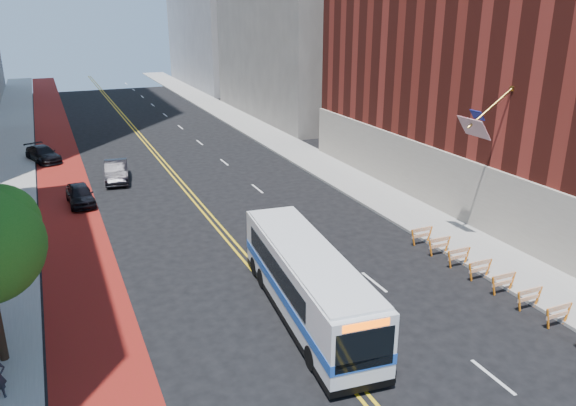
# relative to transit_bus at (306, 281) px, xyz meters

# --- Properties ---
(ground) EXTENTS (160.00, 160.00, 0.00)m
(ground) POSITION_rel_transit_bus_xyz_m (-0.50, -4.62, -1.61)
(ground) COLOR black
(ground) RESTS_ON ground
(sidewalk_left) EXTENTS (4.00, 140.00, 0.15)m
(sidewalk_left) POSITION_rel_transit_bus_xyz_m (-12.50, 25.38, -1.53)
(sidewalk_left) COLOR gray
(sidewalk_left) RESTS_ON ground
(sidewalk_right) EXTENTS (4.00, 140.00, 0.15)m
(sidewalk_right) POSITION_rel_transit_bus_xyz_m (11.50, 25.38, -1.53)
(sidewalk_right) COLOR gray
(sidewalk_right) RESTS_ON ground
(bus_lane_paint) EXTENTS (3.60, 140.00, 0.01)m
(bus_lane_paint) POSITION_rel_transit_bus_xyz_m (-8.60, 25.38, -1.60)
(bus_lane_paint) COLOR maroon
(bus_lane_paint) RESTS_ON ground
(center_line_inner) EXTENTS (0.14, 140.00, 0.01)m
(center_line_inner) POSITION_rel_transit_bus_xyz_m (-0.68, 25.38, -1.60)
(center_line_inner) COLOR gold
(center_line_inner) RESTS_ON ground
(center_line_outer) EXTENTS (0.14, 140.00, 0.01)m
(center_line_outer) POSITION_rel_transit_bus_xyz_m (-0.32, 25.38, -1.60)
(center_line_outer) COLOR gold
(center_line_outer) RESTS_ON ground
(lane_dashes) EXTENTS (0.14, 98.20, 0.01)m
(lane_dashes) POSITION_rel_transit_bus_xyz_m (4.30, 33.38, -1.60)
(lane_dashes) COLOR silver
(lane_dashes) RESTS_ON ground
(brick_building) EXTENTS (18.73, 36.00, 22.00)m
(brick_building) POSITION_rel_transit_bus_xyz_m (21.43, 7.38, 9.36)
(brick_building) COLOR #5D1C14
(brick_building) RESTS_ON ground
(construction_barriers) EXTENTS (1.42, 10.91, 1.00)m
(construction_barriers) POSITION_rel_transit_bus_xyz_m (9.10, -1.20, -0.93)
(construction_barriers) COLOR orange
(construction_barriers) RESTS_ON ground
(transit_bus) EXTENTS (3.53, 11.39, 3.08)m
(transit_bus) POSITION_rel_transit_bus_xyz_m (0.00, 0.00, 0.00)
(transit_bus) COLOR silver
(transit_bus) RESTS_ON ground
(car_a) EXTENTS (1.84, 4.09, 1.36)m
(car_a) POSITION_rel_transit_bus_xyz_m (-7.76, 18.96, -0.93)
(car_a) COLOR black
(car_a) RESTS_ON ground
(car_b) EXTENTS (2.20, 4.86, 1.55)m
(car_b) POSITION_rel_transit_bus_xyz_m (-4.80, 23.46, -0.83)
(car_b) COLOR black
(car_b) RESTS_ON ground
(car_c) EXTENTS (3.23, 4.87, 1.31)m
(car_c) POSITION_rel_transit_bus_xyz_m (-9.80, 31.85, -0.95)
(car_c) COLOR black
(car_c) RESTS_ON ground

